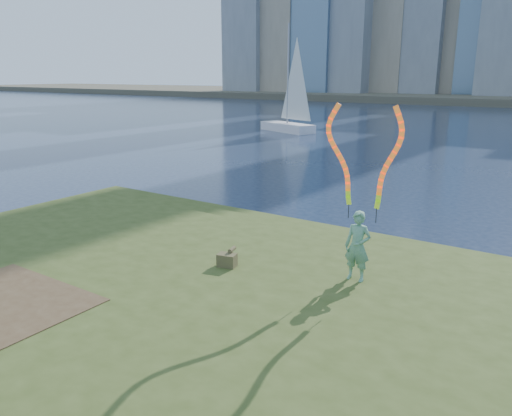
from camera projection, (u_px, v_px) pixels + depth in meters
The scene contains 5 objects.
ground at pixel (196, 312), 10.56m from camera, with size 320.00×320.00×0.00m, color #18253D.
grassy_knoll at pixel (108, 346), 8.64m from camera, with size 20.00×18.00×0.80m.
woman_with_ribbons at pixel (361, 211), 9.89m from camera, with size 1.98×0.36×3.86m.
canvas_bag at pixel (227, 259), 10.93m from camera, with size 0.45×0.51×0.38m.
sailboat at pixel (290, 114), 42.75m from camera, with size 5.83×3.72×8.96m.
Camera 1 is at (6.43, -7.26, 4.90)m, focal length 35.00 mm.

